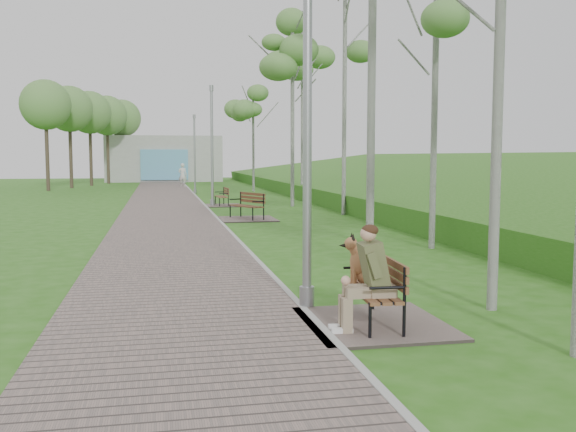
% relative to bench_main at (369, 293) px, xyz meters
% --- Properties ---
extents(ground, '(120.00, 120.00, 0.00)m').
position_rel_bench_main_xyz_m(ground, '(-0.65, -0.38, -0.45)').
color(ground, '#275F12').
rests_on(ground, ground).
extents(walkway, '(3.50, 67.00, 0.04)m').
position_rel_bench_main_xyz_m(walkway, '(-2.40, 21.12, -0.43)').
color(walkway, '#655751').
rests_on(walkway, ground).
extents(kerb, '(0.10, 67.00, 0.05)m').
position_rel_bench_main_xyz_m(kerb, '(-0.65, 21.12, -0.42)').
color(kerb, '#999993').
rests_on(kerb, ground).
extents(embankment, '(14.00, 70.00, 1.60)m').
position_rel_bench_main_xyz_m(embankment, '(11.35, 19.62, -0.45)').
color(embankment, '#467E2E').
rests_on(embankment, ground).
extents(building_north, '(10.00, 5.20, 4.00)m').
position_rel_bench_main_xyz_m(building_north, '(-2.15, 50.60, 1.55)').
color(building_north, '#9E9E99').
rests_on(building_north, ground).
extents(bench_main, '(1.83, 2.04, 1.60)m').
position_rel_bench_main_xyz_m(bench_main, '(0.00, 0.00, 0.00)').
color(bench_main, '#655751').
rests_on(bench_main, ground).
extents(bench_second, '(1.92, 2.14, 1.18)m').
position_rel_bench_main_xyz_m(bench_second, '(0.35, 14.47, -0.23)').
color(bench_second, '#655751').
rests_on(bench_second, ground).
extents(bench_third, '(1.67, 1.86, 1.03)m').
position_rel_bench_main_xyz_m(bench_third, '(0.10, 20.91, -0.26)').
color(bench_third, '#655751').
rests_on(bench_third, ground).
extents(lamp_post_near, '(0.22, 0.22, 5.65)m').
position_rel_bench_main_xyz_m(lamp_post_near, '(-0.57, 1.14, 2.19)').
color(lamp_post_near, gray).
rests_on(lamp_post_near, ground).
extents(lamp_post_second, '(0.21, 0.21, 5.35)m').
position_rel_bench_main_xyz_m(lamp_post_second, '(-0.32, 20.79, 2.05)').
color(lamp_post_second, gray).
rests_on(lamp_post_second, ground).
extents(lamp_post_third, '(0.18, 0.18, 4.70)m').
position_rel_bench_main_xyz_m(lamp_post_third, '(-0.53, 30.95, 1.75)').
color(lamp_post_third, gray).
rests_on(lamp_post_third, ground).
extents(pedestrian_near, '(0.72, 0.57, 1.72)m').
position_rel_bench_main_xyz_m(pedestrian_near, '(-0.95, 39.20, 0.41)').
color(pedestrian_near, silver).
rests_on(pedestrian_near, ground).
extents(birch_mid_b, '(2.67, 2.67, 10.05)m').
position_rel_bench_main_xyz_m(birch_mid_b, '(4.24, 15.61, 7.44)').
color(birch_mid_b, silver).
rests_on(birch_mid_b, ground).
extents(birch_mid_c, '(2.70, 2.70, 8.83)m').
position_rel_bench_main_xyz_m(birch_mid_c, '(3.17, 20.05, 6.49)').
color(birch_mid_c, silver).
rests_on(birch_mid_c, ground).
extents(birch_far_a, '(2.42, 2.42, 9.91)m').
position_rel_bench_main_xyz_m(birch_far_a, '(4.60, 24.42, 7.33)').
color(birch_far_a, silver).
rests_on(birch_far_a, ground).
extents(birch_far_b, '(2.26, 2.26, 6.73)m').
position_rel_bench_main_xyz_m(birch_far_b, '(3.23, 32.39, 4.83)').
color(birch_far_b, silver).
rests_on(birch_far_b, ground).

